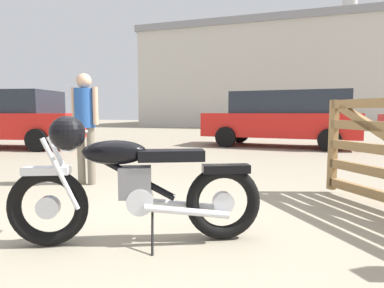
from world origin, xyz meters
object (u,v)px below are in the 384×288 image
object	(u,v)px
dark_sedan_left	(5,117)
blue_hatchback_right	(283,117)
vintage_motorcycle	(131,185)
bystander	(85,117)

from	to	relation	value
dark_sedan_left	blue_hatchback_right	distance (m)	8.65
vintage_motorcycle	blue_hatchback_right	world-z (taller)	blue_hatchback_right
bystander	blue_hatchback_right	distance (m)	7.14
bystander	dark_sedan_left	xyz separation A→B (m)	(-5.61, 3.64, -0.08)
bystander	dark_sedan_left	distance (m)	6.69
dark_sedan_left	blue_hatchback_right	bearing A→B (deg)	9.77
vintage_motorcycle	bystander	world-z (taller)	bystander
vintage_motorcycle	dark_sedan_left	size ratio (longest dim) A/B	0.39
bystander	vintage_motorcycle	bearing A→B (deg)	46.05
vintage_motorcycle	blue_hatchback_right	xyz separation A→B (m)	(0.72, 8.51, 0.45)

